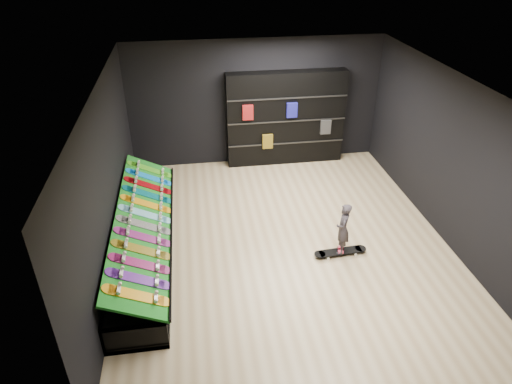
{
  "coord_description": "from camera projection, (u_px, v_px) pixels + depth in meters",
  "views": [
    {
      "loc": [
        -1.56,
        -6.79,
        5.16
      ],
      "look_at": [
        -0.5,
        0.2,
        1.0
      ],
      "focal_mm": 32.0,
      "sensor_mm": 36.0,
      "label": 1
    }
  ],
  "objects": [
    {
      "name": "display_board_3",
      "position": [
        142.0,
        250.0,
        7.18
      ],
      "size": [
        0.93,
        0.22,
        0.5
      ],
      "primitive_type": null,
      "rotation": [
        0.0,
        0.44,
        0.0
      ],
      "color": "yellow",
      "rests_on": "turf_ramp"
    },
    {
      "name": "display_board_5",
      "position": [
        144.0,
        225.0,
        7.77
      ],
      "size": [
        0.93,
        0.22,
        0.5
      ],
      "primitive_type": null,
      "rotation": [
        0.0,
        0.44,
        0.0
      ],
      "color": "black",
      "rests_on": "turf_ramp"
    },
    {
      "name": "floor",
      "position": [
        284.0,
        241.0,
        8.61
      ],
      "size": [
        6.0,
        7.0,
        0.01
      ],
      "primitive_type": "cube",
      "color": "#C8B287",
      "rests_on": "ground"
    },
    {
      "name": "display_board_0",
      "position": [
        137.0,
        295.0,
        6.29
      ],
      "size": [
        0.93,
        0.22,
        0.5
      ],
      "primitive_type": null,
      "rotation": [
        0.0,
        0.44,
        0.0
      ],
      "color": "yellow",
      "rests_on": "turf_ramp"
    },
    {
      "name": "display_board_9",
      "position": [
        148.0,
        185.0,
        8.94
      ],
      "size": [
        0.93,
        0.22,
        0.5
      ],
      "primitive_type": null,
      "rotation": [
        0.0,
        0.44,
        0.0
      ],
      "color": "red",
      "rests_on": "turf_ramp"
    },
    {
      "name": "display_board_1",
      "position": [
        138.0,
        279.0,
        6.59
      ],
      "size": [
        0.93,
        0.22,
        0.5
      ],
      "primitive_type": null,
      "rotation": [
        0.0,
        0.44,
        0.0
      ],
      "color": "purple",
      "rests_on": "turf_ramp"
    },
    {
      "name": "ceiling",
      "position": [
        290.0,
        85.0,
        7.09
      ],
      "size": [
        6.0,
        7.0,
        0.01
      ],
      "primitive_type": "cube",
      "color": "white",
      "rests_on": "ground"
    },
    {
      "name": "floor_skateboard",
      "position": [
        340.0,
        253.0,
        8.23
      ],
      "size": [
        0.99,
        0.28,
        0.09
      ],
      "primitive_type": null,
      "rotation": [
        0.0,
        0.0,
        0.06
      ],
      "color": "black",
      "rests_on": "ground"
    },
    {
      "name": "wall_front",
      "position": [
        354.0,
        322.0,
        4.87
      ],
      "size": [
        6.0,
        0.02,
        3.0
      ],
      "primitive_type": "cube",
      "color": "black",
      "rests_on": "ground"
    },
    {
      "name": "display_rack",
      "position": [
        145.0,
        242.0,
        8.15
      ],
      "size": [
        0.9,
        4.5,
        0.5
      ],
      "primitive_type": null,
      "color": "black",
      "rests_on": "ground"
    },
    {
      "name": "display_board_6",
      "position": [
        145.0,
        214.0,
        8.06
      ],
      "size": [
        0.93,
        0.22,
        0.5
      ],
      "primitive_type": null,
      "rotation": [
        0.0,
        0.44,
        0.0
      ],
      "color": "#0CB2E5",
      "rests_on": "turf_ramp"
    },
    {
      "name": "wall_right",
      "position": [
        449.0,
        159.0,
        8.24
      ],
      "size": [
        0.02,
        7.0,
        3.0
      ],
      "primitive_type": "cube",
      "color": "black",
      "rests_on": "ground"
    },
    {
      "name": "display_board_11",
      "position": [
        150.0,
        169.0,
        9.53
      ],
      "size": [
        0.93,
        0.22,
        0.5
      ],
      "primitive_type": null,
      "rotation": [
        0.0,
        0.44,
        0.0
      ],
      "color": "green",
      "rests_on": "turf_ramp"
    },
    {
      "name": "display_board_7",
      "position": [
        146.0,
        204.0,
        8.35
      ],
      "size": [
        0.93,
        0.22,
        0.5
      ],
      "primitive_type": null,
      "rotation": [
        0.0,
        0.44,
        0.0
      ],
      "color": "orange",
      "rests_on": "turf_ramp"
    },
    {
      "name": "wall_left",
      "position": [
        107.0,
        183.0,
        7.46
      ],
      "size": [
        0.02,
        7.0,
        3.0
      ],
      "primitive_type": "cube",
      "color": "black",
      "rests_on": "ground"
    },
    {
      "name": "child",
      "position": [
        342.0,
        238.0,
        8.05
      ],
      "size": [
        0.22,
        0.26,
        0.58
      ],
      "primitive_type": "imported",
      "rotation": [
        0.0,
        0.0,
        -1.93
      ],
      "color": "black",
      "rests_on": "floor_skateboard"
    },
    {
      "name": "wall_back",
      "position": [
        256.0,
        103.0,
        10.83
      ],
      "size": [
        6.0,
        0.02,
        3.0
      ],
      "primitive_type": "cube",
      "color": "black",
      "rests_on": "ground"
    },
    {
      "name": "display_board_10",
      "position": [
        149.0,
        177.0,
        9.24
      ],
      "size": [
        0.93,
        0.22,
        0.5
      ],
      "primitive_type": null,
      "rotation": [
        0.0,
        0.44,
        0.0
      ],
      "color": "blue",
      "rests_on": "turf_ramp"
    },
    {
      "name": "back_shelving",
      "position": [
        286.0,
        118.0,
        10.95
      ],
      "size": [
        2.84,
        0.33,
        2.27
      ],
      "primitive_type": "cube",
      "color": "black",
      "rests_on": "ground"
    },
    {
      "name": "turf_ramp",
      "position": [
        144.0,
        221.0,
        7.92
      ],
      "size": [
        0.92,
        4.5,
        0.46
      ],
      "primitive_type": "cube",
      "rotation": [
        0.0,
        0.44,
        0.0
      ],
      "color": "#106615",
      "rests_on": "display_rack"
    },
    {
      "name": "display_board_4",
      "position": [
        143.0,
        237.0,
        7.47
      ],
      "size": [
        0.93,
        0.22,
        0.5
      ],
      "primitive_type": null,
      "rotation": [
        0.0,
        0.44,
        0.0
      ],
      "color": "#2626BF",
      "rests_on": "turf_ramp"
    },
    {
      "name": "display_board_8",
      "position": [
        147.0,
        194.0,
        8.65
      ],
      "size": [
        0.93,
        0.22,
        0.5
      ],
      "primitive_type": null,
      "rotation": [
        0.0,
        0.44,
        0.0
      ],
      "color": "#0C8C99",
      "rests_on": "turf_ramp"
    },
    {
      "name": "display_board_2",
      "position": [
        140.0,
        264.0,
        6.88
      ],
      "size": [
        0.93,
        0.22,
        0.5
      ],
      "primitive_type": null,
      "rotation": [
        0.0,
        0.44,
        0.0
      ],
      "color": "#E5198C",
      "rests_on": "turf_ramp"
    }
  ]
}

